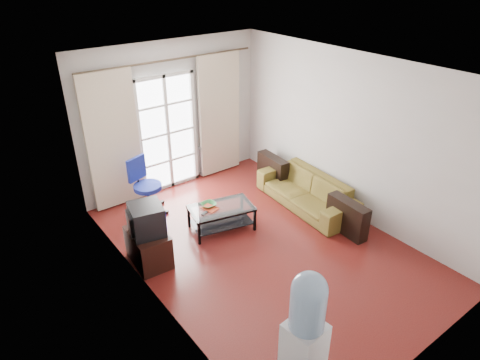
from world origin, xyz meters
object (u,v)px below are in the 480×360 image
crt_tv (145,220)px  water_cooler (304,341)px  sofa (306,191)px  coffee_table (221,215)px  tv_stand (149,247)px  task_chair (147,196)px

crt_tv → water_cooler: 2.90m
sofa → coffee_table: 1.63m
sofa → tv_stand: bearing=-90.3°
sofa → crt_tv: size_ratio=3.63×
coffee_table → crt_tv: crt_tv is taller
crt_tv → water_cooler: (0.18, -2.89, 0.13)m
sofa → tv_stand: 2.93m
sofa → task_chair: (-2.30, 1.51, 0.00)m
coffee_table → task_chair: size_ratio=1.13×
tv_stand → crt_tv: bearing=-57.5°
coffee_table → crt_tv: size_ratio=2.00×
tv_stand → task_chair: 1.42m
sofa → tv_stand: size_ratio=2.89×
coffee_table → water_cooler: water_cooler is taller
crt_tv → water_cooler: size_ratio=0.34×
tv_stand → water_cooler: size_ratio=0.43×
tv_stand → water_cooler: 2.96m
sofa → crt_tv: crt_tv is taller
sofa → coffee_table: (-1.61, 0.30, -0.02)m
tv_stand → crt_tv: crt_tv is taller
tv_stand → water_cooler: bearing=-83.0°
sofa → task_chair: 2.75m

